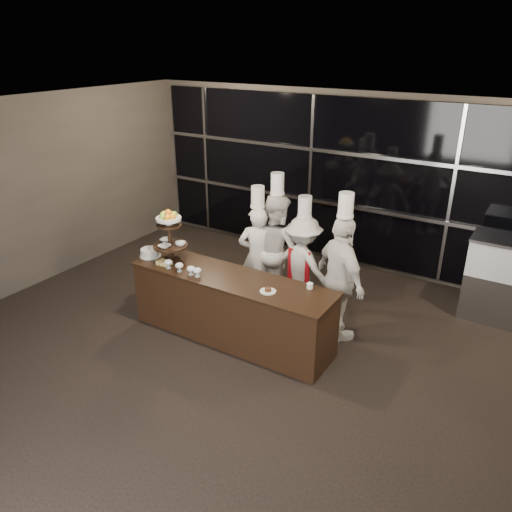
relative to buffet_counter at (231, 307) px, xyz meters
The scene contains 13 objects.
room 2.25m from the buffet_counter, 66.23° to the right, with size 10.00×10.00×10.00m.
window_wall 3.37m from the buffet_counter, 75.41° to the left, with size 8.60×0.10×2.80m.
buffet_counter is the anchor object (origin of this frame).
display_stand 1.33m from the buffet_counter, behind, with size 0.48×0.48×0.74m.
compotes 0.83m from the buffet_counter, 159.72° to the right, with size 0.60×0.11×0.12m.
layer_cake 1.44m from the buffet_counter, behind, with size 0.30×0.30×0.11m.
pastry_squares 1.11m from the buffet_counter, behind, with size 0.20×0.13×0.05m.
small_plate 0.78m from the buffet_counter, ahead, with size 0.20×0.20×0.05m.
chef_cup 1.15m from the buffet_counter, 13.84° to the left, with size 0.08×0.08×0.07m, color white.
chef_a 1.08m from the buffet_counter, 101.72° to the left, with size 0.68×0.60×1.86m.
chef_b 1.30m from the buffet_counter, 91.15° to the left, with size 1.04×0.95×2.02m.
chef_c 1.29m from the buffet_counter, 69.08° to the left, with size 1.05×0.74×1.78m.
chef_d 1.49m from the buffet_counter, 32.74° to the left, with size 1.08×0.94×2.04m.
Camera 1 is at (2.54, -2.93, 3.77)m, focal length 35.00 mm.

